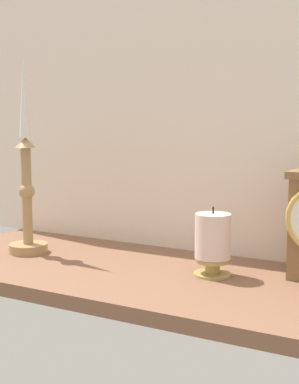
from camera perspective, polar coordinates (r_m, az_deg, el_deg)
name	(u,v)px	position (r cm, az deg, el deg)	size (l,w,h in cm)	color
ground_plane	(171,281)	(97.64, 2.21, -9.04)	(100.00, 36.00, 2.40)	brown
back_wall	(216,88)	(110.56, 6.77, 10.51)	(120.00, 2.00, 65.00)	silver
candlestick_tall_left	(27,184)	(112.86, -12.34, 0.79)	(7.64, 7.64, 38.49)	#A78353
pillar_candle_front	(213,242)	(95.81, 6.46, -5.12)	(6.43, 6.43, 11.86)	tan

